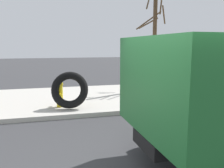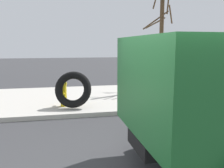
{
  "view_description": "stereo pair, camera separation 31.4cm",
  "coord_description": "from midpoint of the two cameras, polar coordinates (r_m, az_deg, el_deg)",
  "views": [
    {
      "loc": [
        -1.12,
        -3.28,
        2.27
      ],
      "look_at": [
        0.4,
        2.51,
        1.29
      ],
      "focal_mm": 38.86,
      "sensor_mm": 36.0,
      "label": 1
    },
    {
      "loc": [
        -0.81,
        -3.35,
        2.27
      ],
      "look_at": [
        0.4,
        2.51,
        1.29
      ],
      "focal_mm": 38.86,
      "sensor_mm": 36.0,
      "label": 2
    }
  ],
  "objects": [
    {
      "name": "sidewalk_curb",
      "position": [
        10.11,
        -8.89,
        -3.41
      ],
      "size": [
        36.0,
        5.0,
        0.15
      ],
      "primitive_type": "cube",
      "color": "#BCB7AD",
      "rests_on": "ground"
    },
    {
      "name": "bare_tree",
      "position": [
        11.86,
        9.17,
        11.03
      ],
      "size": [
        1.35,
        1.31,
        4.9
      ],
      "color": "#4C3823",
      "rests_on": "sidewalk_curb"
    },
    {
      "name": "loose_tire",
      "position": [
        8.21,
        -11.02,
        -1.38
      ],
      "size": [
        1.36,
        0.93,
        1.26
      ],
      "primitive_type": "torus",
      "rotation": [
        1.26,
        0.0,
        -0.26
      ],
      "color": "black",
      "rests_on": "sidewalk_curb"
    },
    {
      "name": "fire_hydrant",
      "position": [
        8.5,
        -13.26,
        -2.1
      ],
      "size": [
        0.25,
        0.57,
        0.91
      ],
      "color": "yellow",
      "rests_on": "sidewalk_curb"
    }
  ]
}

